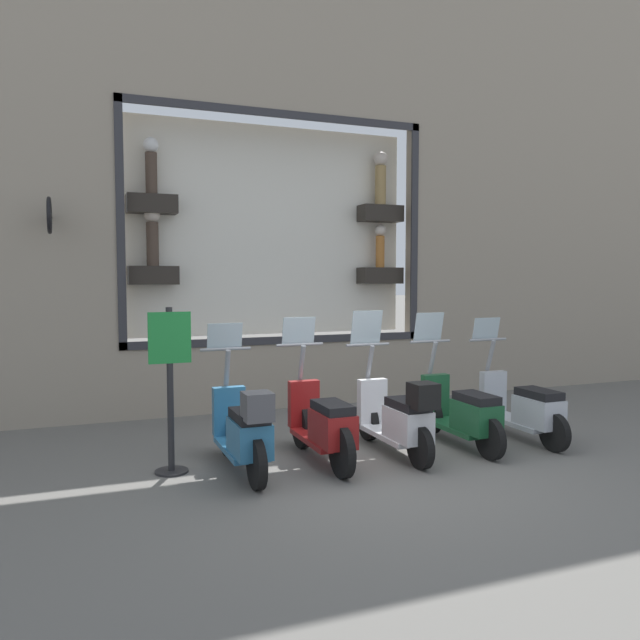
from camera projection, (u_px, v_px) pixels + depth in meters
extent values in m
plane|color=#66635E|center=(376.00, 469.00, 6.87)|extent=(120.00, 120.00, 0.00)
cube|color=gray|center=(277.00, 375.00, 10.18)|extent=(0.40, 4.94, 1.05)
cube|color=gray|center=(275.00, 4.00, 9.78)|extent=(0.40, 4.94, 3.37)
cube|color=#2D2D33|center=(280.00, 114.00, 9.70)|extent=(0.04, 4.94, 0.12)
cube|color=#2D2D33|center=(281.00, 340.00, 9.95)|extent=(0.04, 4.94, 0.12)
cube|color=#2D2D33|center=(414.00, 232.00, 10.70)|extent=(0.04, 0.12, 3.67)
cube|color=#2D2D33|center=(120.00, 224.00, 8.95)|extent=(0.04, 0.12, 3.67)
cube|color=white|center=(270.00, 231.00, 10.35)|extent=(0.04, 4.70, 3.43)
cube|color=#28231E|center=(380.00, 214.00, 10.82)|extent=(0.36, 0.74, 0.28)
cylinder|color=#9E7F4C|center=(381.00, 186.00, 10.79)|extent=(0.19, 0.19, 0.68)
sphere|color=beige|center=(381.00, 159.00, 10.76)|extent=(0.24, 0.24, 0.24)
cube|color=#28231E|center=(152.00, 204.00, 9.42)|extent=(0.36, 0.74, 0.28)
cylinder|color=#47382D|center=(151.00, 174.00, 9.38)|extent=(0.17, 0.17, 0.63)
sphere|color=white|center=(151.00, 145.00, 9.36)|extent=(0.23, 0.23, 0.23)
cube|color=#28231E|center=(380.00, 276.00, 10.89)|extent=(0.36, 0.74, 0.28)
cylinder|color=#B26B2D|center=(380.00, 252.00, 10.87)|extent=(0.15, 0.15, 0.55)
sphere|color=beige|center=(380.00, 230.00, 10.84)|extent=(0.20, 0.20, 0.20)
cube|color=#28231E|center=(153.00, 275.00, 9.49)|extent=(0.36, 0.74, 0.28)
cylinder|color=#47382D|center=(153.00, 244.00, 9.46)|extent=(0.18, 0.18, 0.66)
sphere|color=beige|center=(152.00, 214.00, 9.43)|extent=(0.24, 0.24, 0.24)
cylinder|color=black|center=(50.00, 217.00, 8.45)|extent=(0.35, 0.05, 0.05)
torus|color=black|center=(49.00, 215.00, 8.29)|extent=(0.50, 0.05, 0.50)
cylinder|color=white|center=(49.00, 215.00, 8.29)|extent=(0.41, 0.03, 0.41)
cylinder|color=black|center=(487.00, 411.00, 8.76)|extent=(0.47, 0.09, 0.47)
cylinder|color=black|center=(555.00, 433.00, 7.53)|extent=(0.47, 0.09, 0.47)
cube|color=#B7BCC6|center=(518.00, 422.00, 8.15)|extent=(1.02, 0.38, 0.06)
cube|color=#B7BCC6|center=(539.00, 412.00, 7.79)|extent=(0.61, 0.35, 0.36)
cube|color=black|center=(539.00, 394.00, 7.77)|extent=(0.58, 0.31, 0.10)
cube|color=#B7BCC6|center=(493.00, 391.00, 8.63)|extent=(0.12, 0.37, 0.56)
cylinder|color=gray|center=(491.00, 355.00, 8.66)|extent=(0.20, 0.06, 0.45)
cylinder|color=gray|center=(488.00, 340.00, 8.71)|extent=(0.04, 0.61, 0.04)
cube|color=silver|center=(486.00, 328.00, 8.74)|extent=(0.08, 0.42, 0.31)
cylinder|color=black|center=(430.00, 416.00, 8.42)|extent=(0.49, 0.09, 0.49)
cylinder|color=black|center=(490.00, 439.00, 7.20)|extent=(0.49, 0.09, 0.49)
cube|color=#19512D|center=(458.00, 427.00, 7.81)|extent=(1.02, 0.39, 0.06)
cube|color=#19512D|center=(476.00, 417.00, 7.45)|extent=(0.61, 0.35, 0.36)
cube|color=black|center=(476.00, 398.00, 7.43)|extent=(0.58, 0.31, 0.10)
cube|color=#19512D|center=(435.00, 395.00, 8.29)|extent=(0.12, 0.37, 0.56)
cylinder|color=gray|center=(433.00, 358.00, 8.32)|extent=(0.20, 0.06, 0.45)
cylinder|color=gray|center=(430.00, 341.00, 8.37)|extent=(0.04, 0.60, 0.04)
cube|color=silver|center=(429.00, 327.00, 8.40)|extent=(0.10, 0.42, 0.39)
cylinder|color=black|center=(368.00, 422.00, 8.08)|extent=(0.47, 0.09, 0.47)
cylinder|color=black|center=(420.00, 448.00, 6.86)|extent=(0.47, 0.09, 0.47)
cube|color=silver|center=(392.00, 435.00, 7.47)|extent=(1.02, 0.39, 0.06)
cube|color=silver|center=(408.00, 424.00, 7.11)|extent=(0.61, 0.35, 0.36)
cube|color=black|center=(408.00, 404.00, 7.09)|extent=(0.58, 0.31, 0.10)
cube|color=silver|center=(372.00, 401.00, 7.96)|extent=(0.12, 0.37, 0.56)
cylinder|color=gray|center=(370.00, 362.00, 7.99)|extent=(0.20, 0.06, 0.45)
cylinder|color=gray|center=(368.00, 345.00, 8.04)|extent=(0.04, 0.60, 0.04)
cube|color=silver|center=(366.00, 327.00, 8.06)|extent=(0.11, 0.42, 0.44)
cube|color=black|center=(423.00, 396.00, 6.77)|extent=(0.28, 0.28, 0.28)
cylinder|color=black|center=(301.00, 426.00, 7.71)|extent=(0.55, 0.09, 0.55)
cylinder|color=black|center=(342.00, 452.00, 6.55)|extent=(0.55, 0.09, 0.55)
cube|color=maroon|center=(320.00, 439.00, 7.13)|extent=(1.02, 0.39, 0.06)
cube|color=maroon|center=(333.00, 428.00, 6.77)|extent=(0.61, 0.35, 0.36)
cube|color=black|center=(333.00, 407.00, 6.75)|extent=(0.58, 0.31, 0.10)
cube|color=maroon|center=(304.00, 403.00, 7.61)|extent=(0.12, 0.37, 0.56)
cylinder|color=gray|center=(302.00, 362.00, 7.65)|extent=(0.20, 0.06, 0.45)
cylinder|color=gray|center=(300.00, 345.00, 7.70)|extent=(0.04, 0.60, 0.04)
cube|color=silver|center=(299.00, 331.00, 7.72)|extent=(0.09, 0.42, 0.34)
cylinder|color=black|center=(227.00, 434.00, 7.39)|extent=(0.52, 0.09, 0.52)
cylinder|color=black|center=(257.00, 464.00, 6.19)|extent=(0.52, 0.09, 0.52)
cube|color=teal|center=(241.00, 448.00, 6.79)|extent=(1.02, 0.38, 0.06)
cube|color=teal|center=(249.00, 438.00, 6.43)|extent=(0.61, 0.35, 0.36)
cube|color=black|center=(249.00, 416.00, 6.41)|extent=(0.58, 0.31, 0.10)
cube|color=teal|center=(229.00, 411.00, 7.28)|extent=(0.12, 0.37, 0.56)
cylinder|color=gray|center=(227.00, 368.00, 7.31)|extent=(0.20, 0.06, 0.45)
cylinder|color=gray|center=(226.00, 349.00, 7.36)|extent=(0.04, 0.60, 0.04)
cube|color=silver|center=(225.00, 336.00, 7.38)|extent=(0.08, 0.42, 0.30)
cube|color=#4C4C51|center=(258.00, 406.00, 6.11)|extent=(0.28, 0.28, 0.28)
cylinder|color=#232326|center=(172.00, 471.00, 6.75)|extent=(0.36, 0.36, 0.02)
cylinder|color=#232326|center=(170.00, 390.00, 6.69)|extent=(0.07, 0.07, 1.79)
cube|color=#1E8438|center=(170.00, 338.00, 6.63)|extent=(0.03, 0.45, 0.55)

